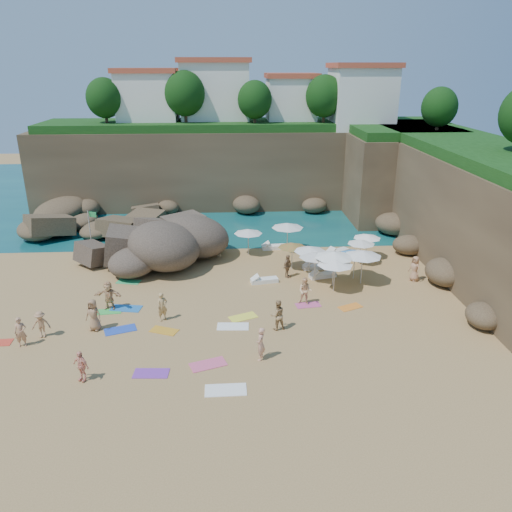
{
  "coord_description": "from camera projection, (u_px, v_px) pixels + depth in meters",
  "views": [
    {
      "loc": [
        0.21,
        -28.89,
        14.22
      ],
      "look_at": [
        2.0,
        3.0,
        2.0
      ],
      "focal_mm": 35.0,
      "sensor_mm": 36.0,
      "label": 1
    }
  ],
  "objects": [
    {
      "name": "towel_10",
      "position": [
        350.0,
        307.0,
        31.36
      ],
      "size": [
        1.66,
        1.29,
        0.03
      ],
      "primitive_type": "cube",
      "rotation": [
        0.0,
        0.0,
        0.43
      ],
      "color": "orange",
      "rests_on": "ground"
    },
    {
      "name": "lounger_5",
      "position": [
        264.0,
        280.0,
        34.9
      ],
      "size": [
        1.99,
        0.97,
        0.3
      ],
      "primitive_type": "cube",
      "rotation": [
        0.0,
        0.0,
        0.19
      ],
      "color": "white",
      "rests_on": "ground"
    },
    {
      "name": "flag_pole",
      "position": [
        91.0,
        227.0,
        39.11
      ],
      "size": [
        0.7,
        0.28,
        3.69
      ],
      "color": "silver",
      "rests_on": "ground"
    },
    {
      "name": "towel_1",
      "position": [
        208.0,
        364.0,
        25.33
      ],
      "size": [
        2.02,
        1.47,
        0.03
      ],
      "primitive_type": "cube",
      "rotation": [
        0.0,
        0.0,
        0.34
      ],
      "color": "#DF567E",
      "rests_on": "ground"
    },
    {
      "name": "clifftop_buildings",
      "position": [
        253.0,
        96.0,
        52.2
      ],
      "size": [
        28.48,
        9.48,
        7.0
      ],
      "color": "white",
      "rests_on": "cliff_back"
    },
    {
      "name": "person_stand_5",
      "position": [
        154.0,
        240.0,
        40.72
      ],
      "size": [
        1.62,
        0.56,
        1.72
      ],
      "primitive_type": "imported",
      "rotation": [
        0.0,
        0.0,
        -0.06
      ],
      "color": "#A87E54",
      "rests_on": "ground"
    },
    {
      "name": "rock_outcrop",
      "position": [
        149.0,
        261.0,
        38.71
      ],
      "size": [
        10.49,
        9.05,
        3.55
      ],
      "primitive_type": null,
      "rotation": [
        0.0,
        0.0,
        0.31
      ],
      "color": "brown",
      "rests_on": "ground"
    },
    {
      "name": "cliff_right",
      "position": [
        469.0,
        205.0,
        39.04
      ],
      "size": [
        8.0,
        30.0,
        8.0
      ],
      "primitive_type": "cube",
      "color": "brown",
      "rests_on": "ground"
    },
    {
      "name": "parasol_2",
      "position": [
        367.0,
        236.0,
        38.67
      ],
      "size": [
        2.12,
        2.12,
        2.01
      ],
      "color": "silver",
      "rests_on": "ground"
    },
    {
      "name": "person_stand_0",
      "position": [
        21.0,
        332.0,
        26.72
      ],
      "size": [
        0.7,
        0.54,
        1.7
      ],
      "primitive_type": "imported",
      "rotation": [
        0.0,
        0.0,
        0.24
      ],
      "color": "tan",
      "rests_on": "ground"
    },
    {
      "name": "marina_masts",
      "position": [
        85.0,
        169.0,
        58.05
      ],
      "size": [
        3.1,
        0.1,
        6.0
      ],
      "color": "white",
      "rests_on": "ground"
    },
    {
      "name": "towel_13",
      "position": [
        226.0,
        390.0,
        23.33
      ],
      "size": [
        1.97,
        1.01,
        0.03
      ],
      "primitive_type": "cube",
      "rotation": [
        0.0,
        0.0,
        0.01
      ],
      "color": "white",
      "rests_on": "ground"
    },
    {
      "name": "person_lie_3",
      "position": [
        110.0,
        306.0,
        31.03
      ],
      "size": [
        1.95,
        2.06,
        0.49
      ],
      "primitive_type": "imported",
      "rotation": [
        0.0,
        0.0,
        -0.15
      ],
      "color": "tan",
      "rests_on": "ground"
    },
    {
      "name": "parasol_9",
      "position": [
        363.0,
        254.0,
        33.98
      ],
      "size": [
        2.58,
        2.58,
        2.44
      ],
      "color": "silver",
      "rests_on": "ground"
    },
    {
      "name": "lounger_3",
      "position": [
        323.0,
        275.0,
        35.75
      ],
      "size": [
        2.03,
        1.11,
        0.3
      ],
      "primitive_type": "cube",
      "rotation": [
        0.0,
        0.0,
        0.26
      ],
      "color": "silver",
      "rests_on": "ground"
    },
    {
      "name": "cliff_corner",
      "position": [
        395.0,
        174.0,
        50.12
      ],
      "size": [
        10.0,
        12.0,
        8.0
      ],
      "primitive_type": "cube",
      "color": "brown",
      "rests_on": "ground"
    },
    {
      "name": "lounger_1",
      "position": [
        321.0,
        261.0,
        38.41
      ],
      "size": [
        2.14,
        1.08,
        0.32
      ],
      "primitive_type": "cube",
      "rotation": [
        0.0,
        0.0,
        -0.2
      ],
      "color": "white",
      "rests_on": "ground"
    },
    {
      "name": "towel_11",
      "position": [
        129.0,
        282.0,
        35.02
      ],
      "size": [
        1.76,
        1.12,
        0.03
      ],
      "primitive_type": "cube",
      "rotation": [
        0.0,
        0.0,
        -0.2
      ],
      "color": "#32B066",
      "rests_on": "ground"
    },
    {
      "name": "parasol_10",
      "position": [
        355.0,
        253.0,
        34.94
      ],
      "size": [
        2.26,
        2.26,
        2.14
      ],
      "color": "silver",
      "rests_on": "ground"
    },
    {
      "name": "person_lie_5",
      "position": [
        305.0,
        299.0,
        31.64
      ],
      "size": [
        1.41,
        1.96,
        0.67
      ],
      "primitive_type": "imported",
      "rotation": [
        0.0,
        0.0,
        -0.34
      ],
      "color": "#F6C28B",
      "rests_on": "ground"
    },
    {
      "name": "towel_5",
      "position": [
        233.0,
        326.0,
        29.01
      ],
      "size": [
        1.88,
        1.02,
        0.03
      ],
      "primitive_type": "cube",
      "rotation": [
        0.0,
        0.0,
        -0.05
      ],
      "color": "white",
      "rests_on": "ground"
    },
    {
      "name": "parasol_1",
      "position": [
        248.0,
        231.0,
        39.4
      ],
      "size": [
        2.26,
        2.26,
        2.14
      ],
      "color": "silver",
      "rests_on": "ground"
    },
    {
      "name": "lounger_0",
      "position": [
        275.0,
        247.0,
        41.29
      ],
      "size": [
        2.13,
        0.93,
        0.32
      ],
      "primitive_type": "cube",
      "rotation": [
        0.0,
        0.0,
        0.12
      ],
      "color": "white",
      "rests_on": "ground"
    },
    {
      "name": "parasol_3",
      "position": [
        310.0,
        249.0,
        35.51
      ],
      "size": [
        2.3,
        2.3,
        2.17
      ],
      "color": "silver",
      "rests_on": "ground"
    },
    {
      "name": "seawater",
      "position": [
        227.0,
        192.0,
        59.98
      ],
      "size": [
        120.0,
        120.0,
        0.0
      ],
      "primitive_type": "plane",
      "color": "#0C4751",
      "rests_on": "ground"
    },
    {
      "name": "person_stand_1",
      "position": [
        277.0,
        315.0,
        28.45
      ],
      "size": [
        1.03,
        0.89,
        1.81
      ],
      "primitive_type": "imported",
      "rotation": [
        0.0,
        0.0,
        3.4
      ],
      "color": "#A47F52",
      "rests_on": "ground"
    },
    {
      "name": "towel_0",
      "position": [
        120.0,
        330.0,
        28.65
      ],
      "size": [
        1.96,
        1.42,
        0.03
      ],
      "primitive_type": "cube",
      "rotation": [
        0.0,
        0.0,
        0.34
      ],
      "color": "#2246B9",
      "rests_on": "ground"
    },
    {
      "name": "person_lie_1",
      "position": [
        83.0,
        377.0,
        24.0
      ],
      "size": [
        1.58,
        1.82,
        0.38
      ],
      "primitive_type": "imported",
      "rotation": [
        0.0,
        0.0,
        -0.52
      ],
      "color": "#F7A58C",
      "rests_on": "ground"
    },
    {
      "name": "lounger_2",
      "position": [
        337.0,
        252.0,
        40.22
      ],
      "size": [
        2.1,
        1.63,
        0.32
      ],
      "primitive_type": "cube",
      "rotation": [
        0.0,
        0.0,
        0.54
      ],
      "color": "silver",
      "rests_on": "ground"
    },
    {
      "name": "rock_promontory",
      "position": [
        109.0,
        229.0,
        46.35
      ],
      "size": [
        12.0,
        7.0,
        2.0
      ],
      "primitive_type": null,
      "color": "brown",
      "rests_on": "ground"
    },
    {
      "name": "clifftop_trees",
      "position": [
        276.0,
        100.0,
        46.44
      ],
      "size": [
        35.6,
        23.82,
        4.4
      ],
      "color": "#11380F",
      "rests_on": "ground"
    },
    {
      "name": "person_stand_6",
      "position": [
        261.0,
        344.0,
        25.51
      ],
      "size": [
        0.58,
        0.74,
        1.81
      ],
      "primitive_type": "imported",
      "rotation": [
        0.0,
        0.0,
        4.48
      ],
      "color": "tan",
      "rests_on": "ground"
    },
    {
      "name": "towel_6",
      "position": [
        151.0,
        373.0,
        24.6
      ],
      "size": [
        1.78,
        0.97,
        0.03
      ],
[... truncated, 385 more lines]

